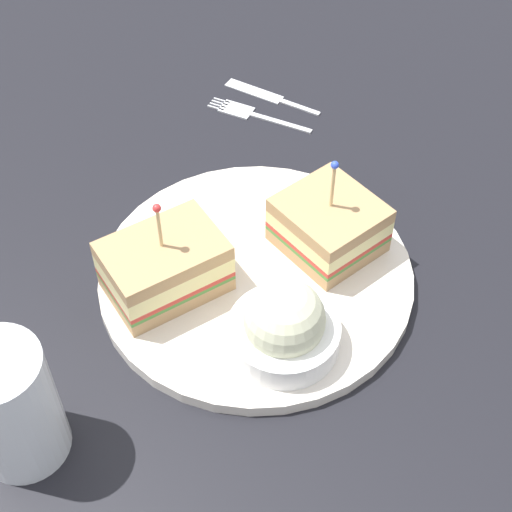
% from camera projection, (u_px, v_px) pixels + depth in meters
% --- Properties ---
extents(ground_plane, '(1.12, 1.12, 0.02)m').
position_uv_depth(ground_plane, '(256.00, 287.00, 0.70)').
color(ground_plane, black).
extents(plate, '(0.28, 0.28, 0.01)m').
position_uv_depth(plate, '(256.00, 275.00, 0.69)').
color(plate, silver).
rests_on(plate, ground_plane).
extents(sandwich_half_front, '(0.12, 0.11, 0.10)m').
position_uv_depth(sandwich_half_front, '(165.00, 266.00, 0.65)').
color(sandwich_half_front, tan).
rests_on(sandwich_half_front, plate).
extents(sandwich_half_back, '(0.11, 0.11, 0.10)m').
position_uv_depth(sandwich_half_back, '(329.00, 225.00, 0.69)').
color(sandwich_half_back, tan).
rests_on(sandwich_half_back, plate).
extents(coleslaw_bowl, '(0.09, 0.09, 0.07)m').
position_uv_depth(coleslaw_bowl, '(284.00, 326.00, 0.61)').
color(coleslaw_bowl, white).
rests_on(coleslaw_bowl, plate).
extents(drink_glass, '(0.07, 0.07, 0.11)m').
position_uv_depth(drink_glass, '(13.00, 412.00, 0.55)').
color(drink_glass, beige).
rests_on(drink_glass, ground_plane).
extents(fork, '(0.12, 0.06, 0.00)m').
position_uv_depth(fork, '(248.00, 112.00, 0.85)').
color(fork, silver).
rests_on(fork, ground_plane).
extents(knife, '(0.11, 0.07, 0.00)m').
position_uv_depth(knife, '(268.00, 95.00, 0.87)').
color(knife, silver).
rests_on(knife, ground_plane).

